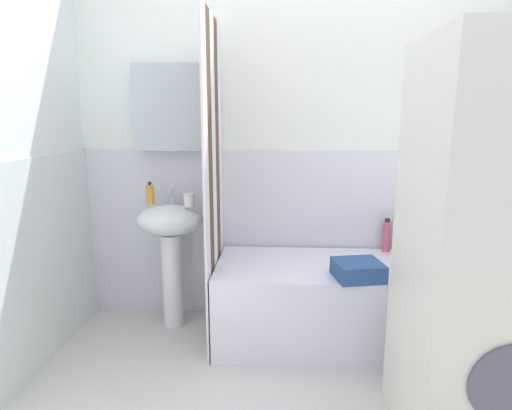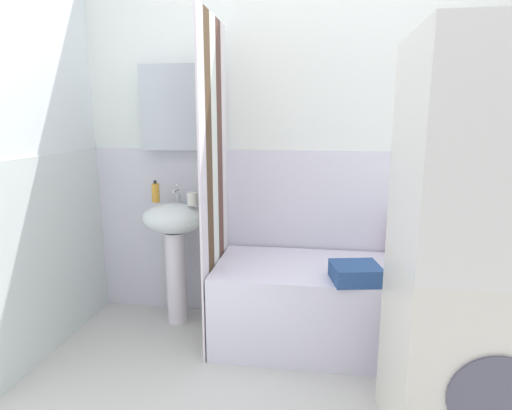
% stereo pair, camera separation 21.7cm
% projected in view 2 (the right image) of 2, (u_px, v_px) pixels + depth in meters
% --- Properties ---
extents(wall_back_tiled, '(3.60, 0.18, 2.40)m').
position_uv_depth(wall_back_tiled, '(302.00, 159.00, 2.84)').
color(wall_back_tiled, white).
rests_on(wall_back_tiled, ground_plane).
extents(wall_left_tiled, '(0.07, 1.81, 2.40)m').
position_uv_depth(wall_left_tiled, '(3.00, 176.00, 2.17)').
color(wall_left_tiled, white).
rests_on(wall_left_tiled, ground_plane).
extents(sink, '(0.44, 0.34, 0.85)m').
position_uv_depth(sink, '(175.00, 236.00, 2.84)').
color(sink, white).
rests_on(sink, ground_plane).
extents(faucet, '(0.03, 0.12, 0.12)m').
position_uv_depth(faucet, '(177.00, 193.00, 2.86)').
color(faucet, silver).
rests_on(faucet, sink).
extents(soap_dispenser, '(0.05, 0.05, 0.15)m').
position_uv_depth(soap_dispenser, '(156.00, 193.00, 2.83)').
color(soap_dispenser, gold).
rests_on(soap_dispenser, sink).
extents(toothbrush_cup, '(0.07, 0.07, 0.08)m').
position_uv_depth(toothbrush_cup, '(192.00, 199.00, 2.75)').
color(toothbrush_cup, silver).
rests_on(toothbrush_cup, sink).
extents(bathtub, '(1.53, 0.67, 0.52)m').
position_uv_depth(bathtub, '(338.00, 306.00, 2.62)').
color(bathtub, white).
rests_on(bathtub, ground_plane).
extents(shower_curtain, '(0.01, 0.67, 2.00)m').
position_uv_depth(shower_curtain, '(215.00, 186.00, 2.58)').
color(shower_curtain, white).
rests_on(shower_curtain, ground_plane).
extents(body_wash_bottle, '(0.06, 0.06, 0.15)m').
position_uv_depth(body_wash_bottle, '(443.00, 249.00, 2.70)').
color(body_wash_bottle, '#2D272B').
rests_on(body_wash_bottle, bathtub).
extents(lotion_bottle, '(0.05, 0.05, 0.19)m').
position_uv_depth(lotion_bottle, '(422.00, 244.00, 2.73)').
color(lotion_bottle, white).
rests_on(lotion_bottle, bathtub).
extents(conditioner_bottle, '(0.06, 0.06, 0.22)m').
position_uv_depth(conditioner_bottle, '(407.00, 241.00, 2.74)').
color(conditioner_bottle, '#297A5A').
rests_on(conditioner_bottle, bathtub).
extents(shampoo_bottle, '(0.05, 0.05, 0.23)m').
position_uv_depth(shampoo_bottle, '(393.00, 239.00, 2.77)').
color(shampoo_bottle, '#C6536F').
rests_on(shampoo_bottle, bathtub).
extents(towel_folded, '(0.30, 0.28, 0.10)m').
position_uv_depth(towel_folded, '(356.00, 273.00, 2.32)').
color(towel_folded, '#2B4D86').
rests_on(towel_folded, bathtub).
extents(washer_dryer_stack, '(0.59, 0.61, 1.72)m').
position_uv_depth(washer_dryer_stack, '(476.00, 262.00, 1.63)').
color(washer_dryer_stack, silver).
rests_on(washer_dryer_stack, ground_plane).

